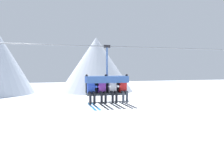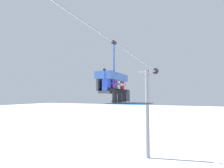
{
  "view_description": "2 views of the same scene",
  "coord_description": "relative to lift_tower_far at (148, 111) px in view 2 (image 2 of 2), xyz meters",
  "views": [
    {
      "loc": [
        -2.62,
        -10.29,
        6.85
      ],
      "look_at": [
        0.07,
        -0.82,
        6.16
      ],
      "focal_mm": 35.0,
      "sensor_mm": 36.0,
      "label": 1
    },
    {
      "loc": [
        -6.81,
        -3.75,
        5.57
      ],
      "look_at": [
        -0.26,
        -0.76,
        6.07
      ],
      "focal_mm": 28.0,
      "sensor_mm": 36.0,
      "label": 2
    }
  ],
  "objects": [
    {
      "name": "skier_purple",
      "position": [
        -9.63,
        -0.92,
        1.73
      ],
      "size": [
        0.48,
        1.7,
        1.34
      ],
      "color": "purple"
    },
    {
      "name": "skier_blue",
      "position": [
        -10.13,
        -0.92,
        1.73
      ],
      "size": [
        0.48,
        1.7,
        1.34
      ],
      "color": "#2847B7"
    },
    {
      "name": "skier_red",
      "position": [
        -8.64,
        -0.92,
        1.73
      ],
      "size": [
        0.48,
        1.7,
        1.34
      ],
      "color": "red"
    },
    {
      "name": "lift_cable",
      "position": [
        -8.11,
        -0.78,
        3.61
      ],
      "size": [
        18.21,
        0.05,
        0.05
      ],
      "color": "slate"
    },
    {
      "name": "chairlift_chair",
      "position": [
        -9.38,
        -0.71,
        2.0
      ],
      "size": [
        1.9,
        0.74,
        2.54
      ],
      "color": "#33383D"
    },
    {
      "name": "skier_white",
      "position": [
        -9.14,
        -0.93,
        1.71
      ],
      "size": [
        0.46,
        1.7,
        1.23
      ],
      "color": "silver"
    },
    {
      "name": "lift_tower_far",
      "position": [
        0.0,
        0.0,
        0.0
      ],
      "size": [
        0.36,
        1.88,
        8.12
      ],
      "color": "slate",
      "rests_on": "ground_plane"
    }
  ]
}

